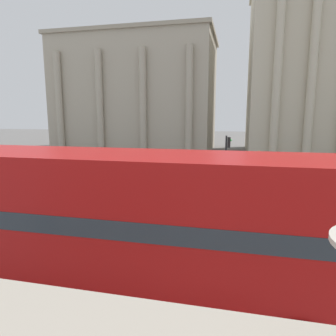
% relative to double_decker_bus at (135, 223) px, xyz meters
% --- Properties ---
extents(double_decker_bus, '(10.61, 2.73, 4.16)m').
position_rel_double_decker_bus_xyz_m(double_decker_bus, '(0.00, 0.00, 0.00)').
color(double_decker_bus, black).
rests_on(double_decker_bus, ground_plane).
extents(plaza_building_left, '(23.14, 14.64, 16.52)m').
position_rel_double_decker_bus_xyz_m(plaza_building_left, '(-12.42, 37.64, 5.93)').
color(plaza_building_left, '#B2A893').
rests_on(plaza_building_left, ground_plane).
extents(traffic_light_mid, '(0.42, 0.24, 3.79)m').
position_rel_double_decker_bus_xyz_m(traffic_light_mid, '(1.91, 13.46, 0.15)').
color(traffic_light_mid, black).
rests_on(traffic_light_mid, ground_plane).
extents(pedestrian_blue, '(0.32, 0.32, 1.69)m').
position_rel_double_decker_bus_xyz_m(pedestrian_blue, '(4.88, 12.10, -1.36)').
color(pedestrian_blue, '#282B33').
rests_on(pedestrian_blue, ground_plane).
extents(pedestrian_black, '(0.32, 0.32, 1.81)m').
position_rel_double_decker_bus_xyz_m(pedestrian_black, '(4.69, 23.18, -1.28)').
color(pedestrian_black, '#282B33').
rests_on(pedestrian_black, ground_plane).
extents(pedestrian_olive, '(0.32, 0.32, 1.79)m').
position_rel_double_decker_bus_xyz_m(pedestrian_olive, '(1.91, 6.13, -1.29)').
color(pedestrian_olive, '#282B33').
rests_on(pedestrian_olive, ground_plane).
extents(pedestrian_yellow, '(0.32, 0.32, 1.67)m').
position_rel_double_decker_bus_xyz_m(pedestrian_yellow, '(6.69, 7.31, -1.37)').
color(pedestrian_yellow, '#282B33').
rests_on(pedestrian_yellow, ground_plane).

